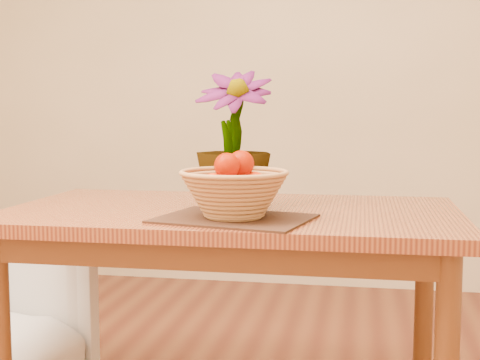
# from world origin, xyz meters

# --- Properties ---
(wall_back) EXTENTS (4.00, 0.02, 2.70)m
(wall_back) POSITION_xyz_m (0.00, 2.25, 1.35)
(wall_back) COLOR #FFE6C2
(wall_back) RESTS_ON floor
(table) EXTENTS (1.40, 0.80, 0.75)m
(table) POSITION_xyz_m (0.00, 0.30, 0.66)
(table) COLOR brown
(table) RESTS_ON floor
(placemat) EXTENTS (0.47, 0.39, 0.01)m
(placemat) POSITION_xyz_m (0.05, 0.09, 0.75)
(placemat) COLOR #311A12
(placemat) RESTS_ON table
(wicker_basket) EXTENTS (0.31, 0.31, 0.13)m
(wicker_basket) POSITION_xyz_m (0.05, 0.09, 0.82)
(wicker_basket) COLOR #A57045
(wicker_basket) RESTS_ON placemat
(orange_pile) EXTENTS (0.18, 0.17, 0.14)m
(orange_pile) POSITION_xyz_m (0.05, 0.10, 0.87)
(orange_pile) COLOR red
(orange_pile) RESTS_ON wicker_basket
(potted_plant) EXTENTS (0.24, 0.24, 0.43)m
(potted_plant) POSITION_xyz_m (0.00, 0.32, 0.97)
(potted_plant) COLOR #1E4714
(potted_plant) RESTS_ON table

